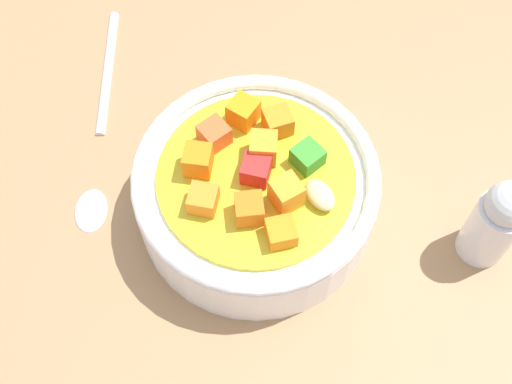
# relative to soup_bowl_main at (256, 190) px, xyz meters

# --- Properties ---
(ground_plane) EXTENTS (1.40, 1.40, 0.02)m
(ground_plane) POSITION_rel_soup_bowl_main_xyz_m (-0.00, -0.00, -0.04)
(ground_plane) COLOR #9E754F
(soup_bowl_main) EXTENTS (0.17, 0.17, 0.07)m
(soup_bowl_main) POSITION_rel_soup_bowl_main_xyz_m (0.00, 0.00, 0.00)
(soup_bowl_main) COLOR white
(soup_bowl_main) RESTS_ON ground_plane
(spoon) EXTENTS (0.16, 0.16, 0.01)m
(spoon) POSITION_rel_soup_bowl_main_xyz_m (-0.04, 0.13, -0.03)
(spoon) COLOR silver
(spoon) RESTS_ON ground_plane
(pepper_shaker) EXTENTS (0.03, 0.03, 0.08)m
(pepper_shaker) POSITION_rel_soup_bowl_main_xyz_m (0.09, -0.13, 0.01)
(pepper_shaker) COLOR silver
(pepper_shaker) RESTS_ON ground_plane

